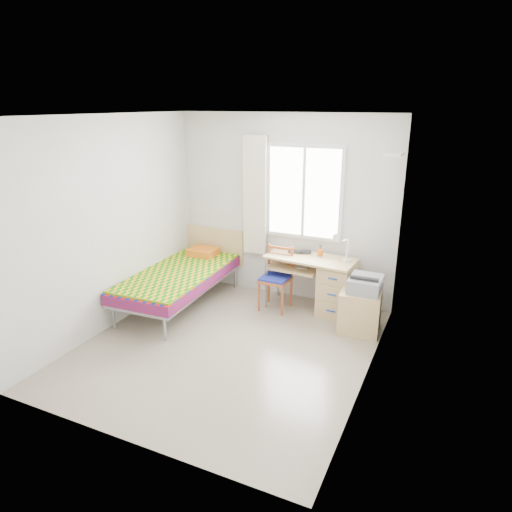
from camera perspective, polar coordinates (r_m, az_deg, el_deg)
The scene contains 17 objects.
floor at distance 5.47m, azimuth -3.58°, elevation -11.21°, with size 3.50×3.50×0.00m, color #BCAD93.
ceiling at distance 4.75m, azimuth -4.24°, elevation 17.17°, with size 3.50×3.50×0.00m, color white.
wall_back at distance 6.49m, azimuth 3.50°, elevation 5.99°, with size 3.20×3.20×0.00m, color silver.
wall_left at distance 5.86m, azimuth -17.82°, elevation 3.74°, with size 3.50×3.50×0.00m, color silver.
wall_right at distance 4.45m, azimuth 14.57°, elevation -0.57°, with size 3.50×3.50×0.00m, color silver.
window at distance 6.32m, azimuth 6.02°, elevation 7.89°, with size 1.10×0.04×1.30m.
curtain at distance 6.56m, azimuth -0.15°, elevation 7.49°, with size 0.35×0.05×1.70m, color white.
floating_shelf at distance 5.65m, azimuth 16.88°, elevation 12.09°, with size 0.20×0.32×0.03m, color white.
bed at distance 6.45m, azimuth -9.20°, elevation -2.37°, with size 1.04×2.10×0.89m.
desk at distance 6.20m, azimuth 9.51°, elevation -3.53°, with size 1.23×0.65×0.74m.
chair at distance 6.24m, azimuth 2.68°, elevation -2.26°, with size 0.39×0.39×0.88m.
cabinet at distance 5.82m, azimuth 12.83°, elevation -6.76°, with size 0.53×0.48×0.53m.
printer at distance 5.70m, azimuth 13.52°, elevation -3.40°, with size 0.38×0.44×0.19m.
laptop at distance 6.30m, azimuth 5.46°, elevation 0.41°, with size 0.32×0.21×0.03m, color black.
pen_cup at distance 6.23m, azimuth 8.04°, elevation 0.42°, with size 0.07×0.07×0.09m, color orange.
task_lamp at distance 5.90m, azimuth 10.56°, elevation 1.38°, with size 0.23×0.32×0.41m.
book at distance 6.30m, azimuth 5.34°, elevation -1.19°, with size 0.15×0.21×0.02m, color gray.
Camera 1 is at (2.28, -4.16, 2.72)m, focal length 32.00 mm.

